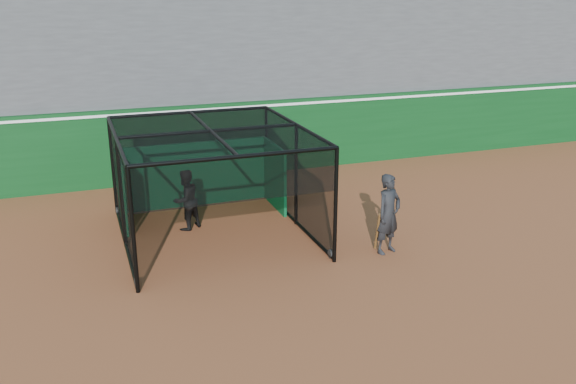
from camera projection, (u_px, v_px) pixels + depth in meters
name	position (u px, v px, depth m)	size (l,w,h in m)	color
ground	(268.00, 287.00, 13.07)	(120.00, 120.00, 0.00)	brown
outfield_wall	(189.00, 141.00, 20.26)	(50.00, 0.50, 2.50)	#0A3B15
grandstand	(165.00, 35.00, 22.62)	(50.00, 7.85, 8.95)	#4C4C4F
batting_cage	(213.00, 184.00, 15.47)	(4.61, 5.25, 2.76)	black
batter	(186.00, 200.00, 16.02)	(0.79, 0.62, 1.63)	black
on_deck_player	(388.00, 214.00, 14.53)	(0.84, 0.69, 1.97)	black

